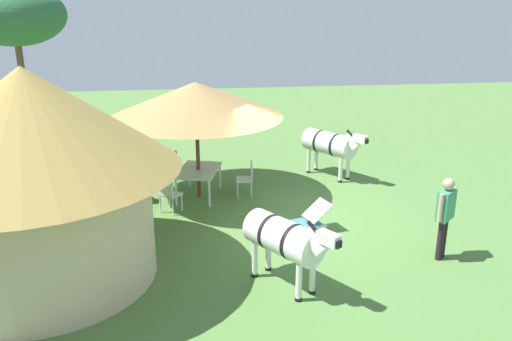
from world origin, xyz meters
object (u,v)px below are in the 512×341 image
Objects in this scene: guest_beside_umbrella at (116,166)px; striped_lounge_chair at (311,220)px; thatched_hut at (33,165)px; patio_dining_table at (199,172)px; zebra_nearest_camera at (286,239)px; standing_watcher at (445,211)px; acacia_tree_right_background at (14,16)px; patio_chair_near_lawn at (248,177)px; shade_umbrella at (196,100)px; patio_chair_west_end at (173,166)px; patio_chair_east_end at (168,193)px; zebra_by_umbrella at (330,144)px.

guest_beside_umbrella is 5.08m from striped_lounge_chair.
thatched_hut is 3.10× the size of patio_dining_table.
zebra_nearest_camera is at bearing -101.49° from thatched_hut.
standing_watcher is 0.32× the size of acacia_tree_right_background.
thatched_hut reaches higher than zebra_nearest_camera.
patio_dining_table is 6.73m from acacia_tree_right_background.
patio_dining_table is at bearing 25.88° from striped_lounge_chair.
patio_chair_near_lawn is at bearing 90.04° from standing_watcher.
striped_lounge_chair is at bearing -135.13° from shade_umbrella.
patio_chair_west_end is 2.09m from patio_chair_east_end.
zebra_by_umbrella reaches higher than zebra_nearest_camera.
acacia_tree_right_background is (2.71, 4.84, 3.81)m from patio_dining_table.
guest_beside_umbrella is 0.30× the size of acacia_tree_right_background.
patio_dining_table is at bearing -63.43° from shade_umbrella.
guest_beside_umbrella is (-0.14, 2.05, 0.30)m from patio_dining_table.
acacia_tree_right_background is at bearing 35.68° from striped_lounge_chair.
zebra_by_umbrella is (1.26, -5.84, 0.01)m from guest_beside_umbrella.
zebra_by_umbrella is (4.90, -6.70, -1.25)m from thatched_hut.
patio_dining_table is at bearing 90.00° from patio_chair_east_end.
zebra_nearest_camera is at bearing 149.79° from standing_watcher.
thatched_hut is at bearing 135.82° from patio_chair_near_lawn.
striped_lounge_chair is 9.86m from acacia_tree_right_background.
thatched_hut is 4.62m from zebra_nearest_camera.
striped_lounge_chair is at bearing 12.22° from patio_chair_east_end.
shade_umbrella is 4.26m from zebra_by_umbrella.
thatched_hut is at bearing 85.18° from striped_lounge_chair.
patio_chair_east_end is 0.48× the size of zebra_by_umbrella.
zebra_by_umbrella is (1.12, -3.79, -1.60)m from shade_umbrella.
patio_dining_table is 1.28m from patio_chair_west_end.
striped_lounge_chair is (-1.41, -3.18, -0.26)m from patio_chair_east_end.
zebra_nearest_camera is (-5.73, -2.14, 0.42)m from patio_chair_west_end.
patio_dining_table is (0.00, -0.00, -1.90)m from shade_umbrella.
thatched_hut is 2.75× the size of zebra_by_umbrella.
shade_umbrella is 6.40m from standing_watcher.
zebra_by_umbrella is at bearing 58.97° from standing_watcher.
thatched_hut is 5.59× the size of striped_lounge_chair.
striped_lounge_chair is (-3.50, -3.13, -0.26)m from patio_chair_west_end.
patio_chair_near_lawn is at bearing 116.07° from patio_chair_west_end.
patio_chair_near_lawn is at bearing 60.90° from patio_chair_east_end.
zebra_by_umbrella is at bearing 61.45° from patio_chair_east_end.
standing_watcher reaches higher than zebra_by_umbrella.
acacia_tree_right_background reaches higher than zebra_by_umbrella.
thatched_hut is 5.83m from patio_chair_near_lawn.
patio_dining_table is 4.90m from zebra_nearest_camera.
zebra_by_umbrella is at bearing -100.48° from acacia_tree_right_background.
zebra_by_umbrella is (0.06, -4.49, 0.45)m from patio_chair_west_end.
guest_beside_umbrella is at bearing 95.13° from patio_chair_near_lawn.
standing_watcher is (-3.92, -3.46, 0.51)m from patio_chair_near_lawn.
patio_chair_near_lawn is (-0.10, -1.27, -0.14)m from patio_dining_table.
acacia_tree_right_background is at bearing -55.27° from patio_chair_west_end.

